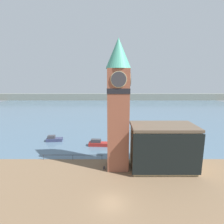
# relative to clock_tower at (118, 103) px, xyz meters

# --- Properties ---
(ground_plane) EXTENTS (160.00, 160.00, 0.00)m
(ground_plane) POSITION_rel_clock_tower_xyz_m (-1.24, -9.90, -12.50)
(ground_plane) COLOR brown
(water) EXTENTS (160.00, 120.00, 0.00)m
(water) POSITION_rel_clock_tower_xyz_m (-1.24, 63.31, -12.51)
(water) COLOR slate
(water) RESTS_ON ground_plane
(far_shoreline) EXTENTS (180.00, 3.00, 5.00)m
(far_shoreline) POSITION_rel_clock_tower_xyz_m (-1.24, 103.31, -10.00)
(far_shoreline) COLOR gray
(far_shoreline) RESTS_ON water
(pier_railing) EXTENTS (12.86, 0.08, 1.09)m
(pier_railing) POSITION_rel_clock_tower_xyz_m (-9.35, 3.06, -11.54)
(pier_railing) COLOR #232328
(pier_railing) RESTS_ON ground_plane
(clock_tower) EXTENTS (4.40, 4.40, 23.57)m
(clock_tower) POSITION_rel_clock_tower_xyz_m (0.00, 0.00, 0.00)
(clock_tower) COLOR brown
(clock_tower) RESTS_ON ground_plane
(pier_building) EXTENTS (11.87, 6.80, 8.44)m
(pier_building) POSITION_rel_clock_tower_xyz_m (8.34, -0.33, -8.26)
(pier_building) COLOR tan
(pier_building) RESTS_ON ground_plane
(boat_near) EXTENTS (5.73, 1.98, 1.72)m
(boat_near) POSITION_rel_clock_tower_xyz_m (-4.37, 10.71, -11.87)
(boat_near) COLOR maroon
(boat_near) RESTS_ON water
(boat_far) EXTENTS (4.34, 2.08, 1.61)m
(boat_far) POSITION_rel_clock_tower_xyz_m (-16.94, 14.11, -11.91)
(boat_far) COLOR #333856
(boat_far) RESTS_ON water
(mooring_bollard_near) EXTENTS (0.33, 0.33, 0.65)m
(mooring_bollard_near) POSITION_rel_clock_tower_xyz_m (-2.57, -0.89, -12.16)
(mooring_bollard_near) COLOR #2D2D33
(mooring_bollard_near) RESTS_ON ground_plane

